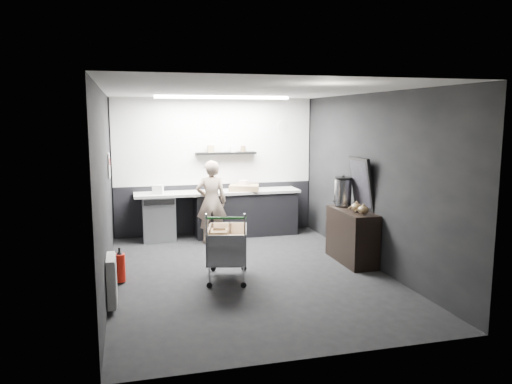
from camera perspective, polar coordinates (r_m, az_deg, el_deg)
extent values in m
plane|color=black|center=(7.61, -0.95, -9.26)|extent=(5.50, 5.50, 0.00)
plane|color=silver|center=(7.25, -1.00, 11.50)|extent=(5.50, 5.50, 0.00)
plane|color=black|center=(9.98, -4.72, 2.93)|extent=(5.50, 0.00, 5.50)
plane|color=black|center=(4.72, 6.97, -3.53)|extent=(5.50, 0.00, 5.50)
plane|color=black|center=(7.11, -16.84, 0.27)|extent=(0.00, 5.50, 5.50)
plane|color=black|center=(8.01, 13.06, 1.33)|extent=(0.00, 5.50, 5.50)
cube|color=silver|center=(9.92, -4.74, 5.79)|extent=(3.95, 0.02, 1.70)
cube|color=black|center=(10.08, -4.64, -1.89)|extent=(3.95, 0.02, 1.00)
cube|color=black|center=(9.87, -3.46, 4.45)|extent=(1.20, 0.22, 0.04)
cylinder|color=silver|center=(10.24, 3.06, 7.58)|extent=(0.20, 0.03, 0.20)
cube|color=white|center=(8.37, -16.45, 2.89)|extent=(0.02, 0.30, 0.40)
cube|color=red|center=(8.37, -16.44, 3.36)|extent=(0.02, 0.22, 0.10)
cube|color=silver|center=(6.45, -16.19, -9.67)|extent=(0.10, 0.50, 0.60)
cube|color=white|center=(9.05, -3.82, 10.72)|extent=(2.40, 0.20, 0.04)
cube|color=black|center=(9.91, -1.19, -2.49)|extent=(2.00, 0.56, 0.85)
cube|color=#B8B9B3|center=(9.72, -4.35, -0.04)|extent=(3.20, 0.60, 0.05)
cube|color=#9EA0A5|center=(9.66, -11.05, -2.94)|extent=(0.60, 0.58, 0.85)
cube|color=black|center=(9.30, -11.00, -1.16)|extent=(0.56, 0.02, 0.10)
imported|color=#C1B099|center=(9.26, -5.12, -1.13)|extent=(0.60, 0.43, 1.54)
cube|color=silver|center=(7.27, -3.28, -7.57)|extent=(0.74, 0.96, 0.02)
cube|color=silver|center=(7.17, -5.38, -6.04)|extent=(0.22, 0.83, 0.45)
cube|color=silver|center=(7.27, -1.23, -5.80)|extent=(0.22, 0.83, 0.45)
cube|color=silver|center=(6.82, -2.60, -6.78)|extent=(0.54, 0.15, 0.45)
cube|color=silver|center=(7.61, -3.91, -5.16)|extent=(0.54, 0.15, 0.45)
cylinder|color=silver|center=(6.91, -4.57, -9.67)|extent=(0.02, 0.02, 0.30)
cylinder|color=silver|center=(7.00, -0.72, -9.39)|extent=(0.02, 0.02, 0.30)
cylinder|color=silver|center=(7.64, -5.59, -7.89)|extent=(0.02, 0.02, 0.30)
cylinder|color=silver|center=(7.72, -2.12, -7.67)|extent=(0.02, 0.02, 0.30)
cylinder|color=#268E2C|center=(6.66, -2.52, -2.96)|extent=(0.54, 0.16, 0.03)
cube|color=olive|center=(7.29, -4.38, -5.90)|extent=(0.30, 0.35, 0.38)
cube|color=olive|center=(7.14, -1.99, -6.37)|extent=(0.28, 0.32, 0.34)
cylinder|color=black|center=(6.95, -4.55, -10.69)|extent=(0.08, 0.05, 0.08)
cylinder|color=black|center=(7.68, -5.58, -8.83)|extent=(0.08, 0.05, 0.08)
cylinder|color=black|center=(7.05, -0.72, -10.40)|extent=(0.08, 0.05, 0.08)
cylinder|color=black|center=(7.76, -2.11, -8.60)|extent=(0.08, 0.05, 0.08)
cube|color=black|center=(8.22, 10.87, -4.98)|extent=(0.42, 1.13, 0.85)
cylinder|color=silver|center=(8.43, 9.90, -0.04)|extent=(0.28, 0.28, 0.43)
cylinder|color=black|center=(8.40, 9.94, 1.55)|extent=(0.28, 0.28, 0.04)
sphere|color=black|center=(8.39, 9.95, 1.81)|extent=(0.05, 0.05, 0.05)
ellipsoid|color=brown|center=(7.99, 11.41, -1.72)|extent=(0.17, 0.17, 0.14)
ellipsoid|color=brown|center=(7.78, 12.17, -2.02)|extent=(0.17, 0.17, 0.14)
cube|color=black|center=(8.18, 11.99, 0.98)|extent=(0.20, 0.66, 0.85)
cube|color=black|center=(8.17, 11.83, 0.97)|extent=(0.14, 0.57, 0.73)
cylinder|color=red|center=(7.37, -15.27, -8.35)|extent=(0.15, 0.15, 0.40)
cone|color=black|center=(7.31, -15.34, -6.68)|extent=(0.10, 0.10, 0.06)
cylinder|color=black|center=(7.30, -15.35, -6.38)|extent=(0.03, 0.03, 0.06)
cube|color=#92764E|center=(9.76, -1.38, 0.50)|extent=(0.66, 0.57, 0.11)
cylinder|color=#F6D5DB|center=(9.80, -1.41, 0.79)|extent=(0.20, 0.20, 0.20)
cube|color=silver|center=(9.52, -11.14, 0.29)|extent=(0.22, 0.19, 0.17)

